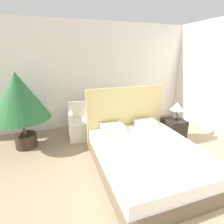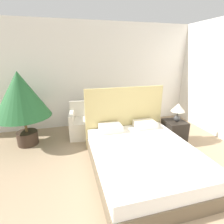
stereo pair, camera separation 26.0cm
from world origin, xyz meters
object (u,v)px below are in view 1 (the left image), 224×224
at_px(potted_palm, 19,98).
at_px(nightstand, 173,130).
at_px(table_lamp, 177,108).
at_px(side_table, 101,125).
at_px(bed, 146,155).
at_px(armchair_near_window_right, 118,121).
at_px(armchair_near_window_left, 82,126).

height_order(potted_palm, nightstand, potted_palm).
xyz_separation_m(potted_palm, table_lamp, (3.42, -0.85, -0.31)).
height_order(nightstand, side_table, nightstand).
xyz_separation_m(bed, potted_palm, (-2.22, 1.60, 0.88)).
bearing_deg(side_table, armchair_near_window_right, 2.12).
bearing_deg(nightstand, side_table, 149.20).
xyz_separation_m(table_lamp, side_table, (-1.60, 0.95, -0.61)).
relative_size(table_lamp, side_table, 0.87).
bearing_deg(side_table, potted_palm, -176.69).
distance_m(armchair_near_window_right, side_table, 0.51).
height_order(armchair_near_window_right, side_table, armchair_near_window_right).
distance_m(bed, armchair_near_window_left, 1.94).
bearing_deg(side_table, armchair_near_window_left, 177.89).
xyz_separation_m(armchair_near_window_left, table_lamp, (2.11, -0.97, 0.57)).
relative_size(bed, potted_palm, 1.27).
distance_m(armchair_near_window_right, nightstand, 1.44).
bearing_deg(armchair_near_window_right, armchair_near_window_left, 177.90).
bearing_deg(bed, side_table, 103.30).
relative_size(nightstand, side_table, 1.12).
relative_size(potted_palm, table_lamp, 3.96).
xyz_separation_m(bed, nightstand, (1.18, 0.76, -0.01)).
bearing_deg(table_lamp, side_table, 149.35).
height_order(bed, nightstand, bed).
bearing_deg(armchair_near_window_right, nightstand, -43.93).
bearing_deg(potted_palm, nightstand, -13.83).
distance_m(nightstand, side_table, 1.84).
xyz_separation_m(armchair_near_window_right, potted_palm, (-2.32, -0.12, 0.88)).
distance_m(armchair_near_window_left, side_table, 0.51).
relative_size(armchair_near_window_left, potted_palm, 0.51).
bearing_deg(nightstand, armchair_near_window_right, 138.18).
xyz_separation_m(potted_palm, nightstand, (3.39, -0.84, -0.89)).
xyz_separation_m(nightstand, side_table, (-1.58, 0.94, -0.03)).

